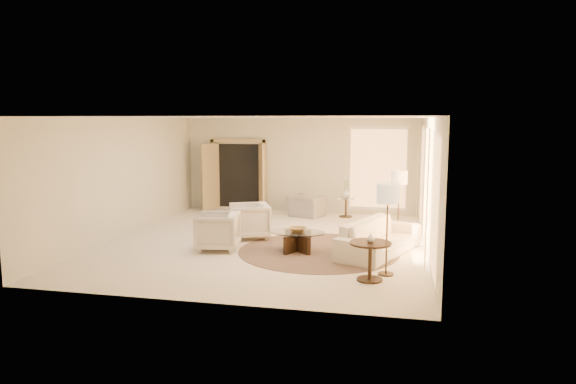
% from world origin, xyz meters
% --- Properties ---
extents(room, '(7.04, 8.04, 2.83)m').
position_xyz_m(room, '(0.00, 0.00, 1.40)').
color(room, '#F4E6CF').
rests_on(room, ground).
extents(windows_right, '(0.10, 6.40, 2.40)m').
position_xyz_m(windows_right, '(3.45, 0.10, 1.35)').
color(windows_right, '#FFB566').
rests_on(windows_right, room).
extents(window_back_corner, '(1.70, 0.10, 2.40)m').
position_xyz_m(window_back_corner, '(2.30, 3.95, 1.35)').
color(window_back_corner, '#FFB566').
rests_on(window_back_corner, room).
extents(curtains_right, '(0.06, 5.20, 2.60)m').
position_xyz_m(curtains_right, '(3.40, 1.00, 1.30)').
color(curtains_right, beige).
rests_on(curtains_right, room).
extents(french_doors, '(1.95, 0.66, 2.16)m').
position_xyz_m(french_doors, '(-1.90, 3.82, 1.07)').
color(french_doors, tan).
rests_on(french_doors, room).
extents(area_rug, '(4.48, 4.48, 0.01)m').
position_xyz_m(area_rug, '(1.27, -0.59, 0.01)').
color(area_rug, '#3B2920').
rests_on(area_rug, room).
extents(sofa, '(1.76, 2.54, 0.69)m').
position_xyz_m(sofa, '(2.53, -0.54, 0.35)').
color(sofa, beige).
rests_on(sofa, room).
extents(armchair_left, '(1.09, 1.12, 0.90)m').
position_xyz_m(armchair_left, '(-0.50, 0.27, 0.45)').
color(armchair_left, beige).
rests_on(armchair_left, room).
extents(armchair_right, '(0.92, 0.97, 0.88)m').
position_xyz_m(armchair_right, '(-0.86, -0.91, 0.44)').
color(armchair_right, beige).
rests_on(armchair_right, room).
extents(accent_chair, '(1.07, 0.88, 0.80)m').
position_xyz_m(accent_chair, '(0.32, 3.24, 0.40)').
color(accent_chair, gray).
rests_on(accent_chair, room).
extents(coffee_table, '(1.32, 1.32, 0.42)m').
position_xyz_m(coffee_table, '(0.84, -0.70, 0.27)').
color(coffee_table, black).
rests_on(coffee_table, room).
extents(end_table, '(0.71, 0.71, 0.68)m').
position_xyz_m(end_table, '(2.44, -2.38, 0.46)').
color(end_table, black).
rests_on(end_table, room).
extents(side_table, '(0.48, 0.48, 0.56)m').
position_xyz_m(side_table, '(1.44, 3.40, 0.34)').
color(side_table, '#322519').
rests_on(side_table, room).
extents(floor_lamp_near, '(0.38, 0.38, 1.57)m').
position_xyz_m(floor_lamp_near, '(2.90, 1.22, 1.34)').
color(floor_lamp_near, '#322519').
rests_on(floor_lamp_near, room).
extents(floor_lamp_far, '(0.40, 0.40, 1.64)m').
position_xyz_m(floor_lamp_far, '(2.70, -1.99, 1.40)').
color(floor_lamp_far, '#322519').
rests_on(floor_lamp_far, room).
extents(bowl, '(0.43, 0.43, 0.09)m').
position_xyz_m(bowl, '(0.84, -0.70, 0.47)').
color(bowl, brown).
rests_on(bowl, coffee_table).
extents(end_vase, '(0.16, 0.16, 0.16)m').
position_xyz_m(end_vase, '(2.44, -2.38, 0.75)').
color(end_vase, white).
rests_on(end_vase, end_table).
extents(side_vase, '(0.29, 0.29, 0.24)m').
position_xyz_m(side_vase, '(1.44, 3.40, 0.68)').
color(side_vase, white).
rests_on(side_vase, side_table).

